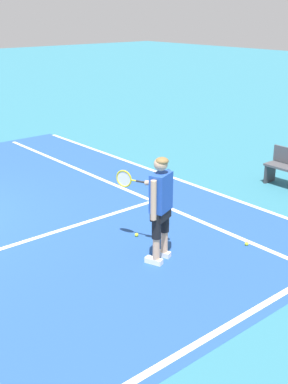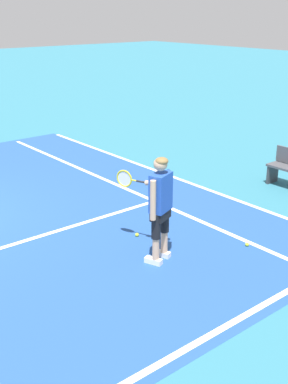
{
  "view_description": "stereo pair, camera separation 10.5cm",
  "coord_description": "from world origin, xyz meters",
  "px_view_note": "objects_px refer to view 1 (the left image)",
  "views": [
    {
      "loc": [
        -2.2,
        -9.27,
        3.76
      ],
      "look_at": [
        2.51,
        -3.7,
        1.05
      ],
      "focal_mm": 46.09,
      "sensor_mm": 36.0,
      "label": 1
    },
    {
      "loc": [
        -2.12,
        -9.34,
        3.76
      ],
      "look_at": [
        2.51,
        -3.7,
        1.05
      ],
      "focal_mm": 46.09,
      "sensor_mm": 36.0,
      "label": 2
    }
  ],
  "objects_px": {
    "tennis_ball_near_feet": "(165,246)",
    "tennis_ball_mid_court": "(247,244)",
    "tennis_ball_by_baseline": "(137,235)",
    "tennis_player": "(159,202)"
  },
  "relations": [
    {
      "from": "tennis_ball_by_baseline",
      "to": "tennis_ball_mid_court",
      "type": "xyz_separation_m",
      "value": [
        1.2,
        -1.48,
        0.0
      ]
    },
    {
      "from": "tennis_ball_mid_court",
      "to": "tennis_player",
      "type": "bearing_deg",
      "value": 158.22
    },
    {
      "from": "tennis_player",
      "to": "tennis_ball_mid_court",
      "type": "distance_m",
      "value": 1.85
    },
    {
      "from": "tennis_player",
      "to": "tennis_ball_by_baseline",
      "type": "bearing_deg",
      "value": 73.12
    },
    {
      "from": "tennis_player",
      "to": "tennis_ball_by_baseline",
      "type": "height_order",
      "value": "tennis_player"
    },
    {
      "from": "tennis_ball_near_feet",
      "to": "tennis_ball_mid_court",
      "type": "relative_size",
      "value": 1.0
    },
    {
      "from": "tennis_ball_by_baseline",
      "to": "tennis_ball_near_feet",
      "type": "bearing_deg",
      "value": -82.23
    },
    {
      "from": "tennis_player",
      "to": "tennis_ball_near_feet",
      "type": "bearing_deg",
      "value": 34.03
    },
    {
      "from": "tennis_player",
      "to": "tennis_ball_near_feet",
      "type": "height_order",
      "value": "tennis_player"
    },
    {
      "from": "tennis_ball_by_baseline",
      "to": "tennis_ball_mid_court",
      "type": "height_order",
      "value": "same"
    }
  ]
}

